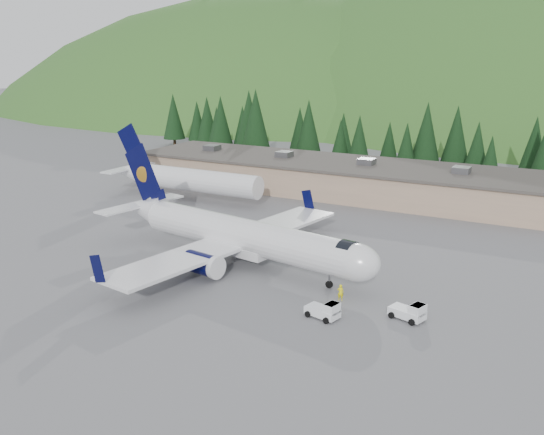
{
  "coord_description": "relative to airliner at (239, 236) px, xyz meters",
  "views": [
    {
      "loc": [
        32.72,
        -54.15,
        22.94
      ],
      "look_at": [
        0.0,
        6.0,
        4.0
      ],
      "focal_mm": 40.0,
      "sensor_mm": 36.0,
      "label": 1
    }
  ],
  "objects": [
    {
      "name": "ramp_worker",
      "position": [
        13.98,
        -4.36,
        -2.39
      ],
      "size": [
        0.66,
        0.5,
        1.63
      ],
      "primitive_type": "imported",
      "rotation": [
        0.0,
        0.0,
        3.33
      ],
      "color": "#FFF00E",
      "rests_on": "ground"
    },
    {
      "name": "terminal_building",
      "position": [
        -3.96,
        37.82,
        -0.59
      ],
      "size": [
        71.0,
        17.0,
        6.1
      ],
      "color": "#A0846B",
      "rests_on": "ground"
    },
    {
      "name": "baggage_tug_b",
      "position": [
        21.0,
        -5.46,
        -2.47
      ],
      "size": [
        3.42,
        2.55,
        1.66
      ],
      "rotation": [
        0.0,
        0.0,
        -0.28
      ],
      "color": "white",
      "rests_on": "ground"
    },
    {
      "name": "second_airliner",
      "position": [
        -23.88,
        21.82,
        0.11
      ],
      "size": [
        27.5,
        11.0,
        10.05
      ],
      "color": "white",
      "rests_on": "ground"
    },
    {
      "name": "baggage_tug_a",
      "position": [
        14.3,
        -8.73,
        -2.49
      ],
      "size": [
        3.29,
        2.36,
        1.62
      ],
      "rotation": [
        0.0,
        0.0,
        -0.22
      ],
      "color": "white",
      "rests_on": "ground"
    },
    {
      "name": "ground",
      "position": [
        1.05,
        -0.18,
        -3.21
      ],
      "size": [
        600.0,
        600.0,
        0.0
      ],
      "primitive_type": "plane",
      "color": "#5D5D63"
    },
    {
      "name": "airliner",
      "position": [
        0.0,
        0.0,
        0.0
      ],
      "size": [
        36.24,
        34.17,
        12.04
      ],
      "rotation": [
        0.0,
        0.0,
        -0.17
      ],
      "color": "white",
      "rests_on": "ground"
    },
    {
      "name": "tree_line",
      "position": [
        -5.32,
        61.35,
        4.0
      ],
      "size": [
        113.73,
        19.14,
        14.11
      ],
      "color": "black",
      "rests_on": "ground"
    }
  ]
}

